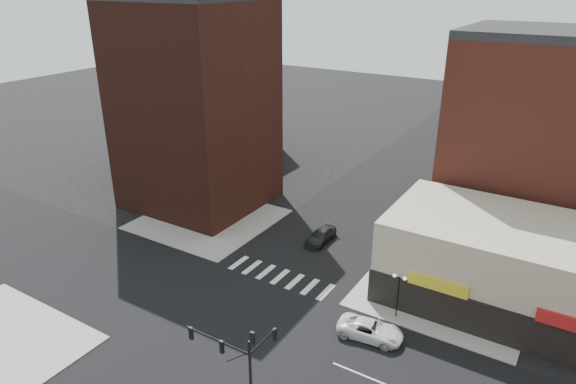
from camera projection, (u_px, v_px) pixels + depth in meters
The scene contains 13 objects.
ground at pixel (230, 321), 44.26m from camera, with size 240.00×240.00×0.00m, color black.
road_ew at pixel (230, 321), 44.26m from camera, with size 200.00×14.00×0.02m, color black.
road_ns at pixel (230, 321), 44.26m from camera, with size 14.00×200.00×0.02m, color black.
sidewalk_nw at pixel (209, 219), 62.63m from camera, with size 15.00×15.00×0.12m, color gray.
sidewalk_ne at pixel (446, 290), 48.57m from camera, with size 15.00×15.00×0.12m, color gray.
building_nw at pixel (195, 108), 63.12m from camera, with size 16.00×15.00×25.00m, color #3B1A12.
building_nw_low at pixel (201, 118), 84.09m from camera, with size 20.00×18.00×12.00m, color #3B1A12.
building_ne_midrise at pixel (541, 146), 53.89m from camera, with size 18.00×15.00×22.00m, color maroon.
building_ne_row at pixel (526, 277), 44.55m from camera, with size 24.20×12.20×8.00m.
traffic_signal at pixel (241, 358), 32.69m from camera, with size 5.59×3.09×7.77m.
street_lamp_ne at pixel (399, 285), 43.43m from camera, with size 1.22×0.32×4.16m.
white_suv at pixel (370, 330), 41.97m from camera, with size 2.49×5.39×1.50m, color silver.
dark_sedan_north at pixel (321, 236), 57.22m from camera, with size 2.01×4.94×1.43m, color black.
Camera 1 is at (23.45, -28.36, 27.46)m, focal length 32.00 mm.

